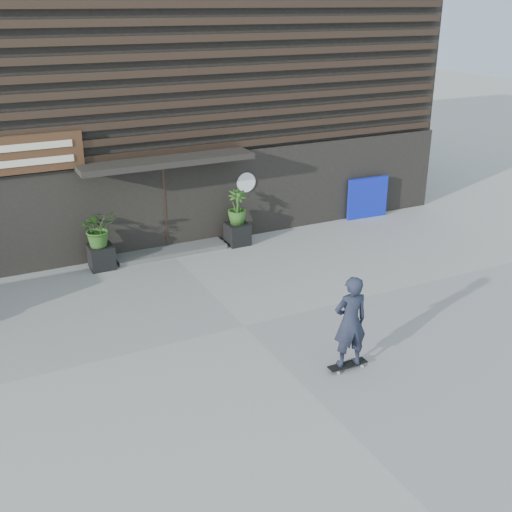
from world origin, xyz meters
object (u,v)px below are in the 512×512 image
planter_pot_left (101,257)px  planter_pot_right (237,234)px  skateboarder (350,322)px  blue_tarp (367,198)px

planter_pot_left → planter_pot_right: (3.80, 0.00, 0.00)m
skateboarder → planter_pot_left: bearing=113.5°
planter_pot_right → blue_tarp: blue_tarp is taller
planter_pot_left → blue_tarp: size_ratio=0.44×
blue_tarp → planter_pot_right: bearing=-172.9°
planter_pot_right → planter_pot_left: bearing=180.0°
planter_pot_right → skateboarder: skateboarder is taller
planter_pot_left → blue_tarp: 8.41m
planter_pot_right → skateboarder: bearing=-97.5°
planter_pot_left → planter_pot_right: bearing=0.0°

